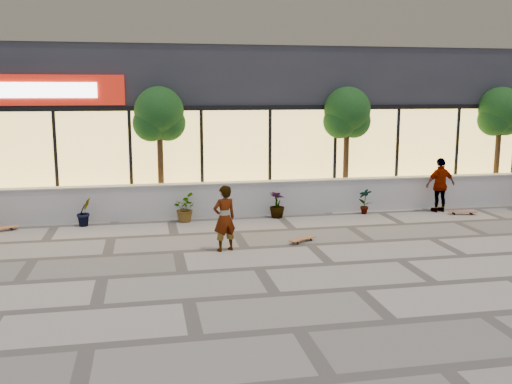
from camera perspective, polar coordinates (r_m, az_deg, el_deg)
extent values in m
plane|color=#A49B8E|center=(11.35, 10.14, -9.51)|extent=(80.00, 80.00, 0.00)
cube|color=beige|center=(17.71, 2.04, -0.59)|extent=(22.00, 0.35, 1.00)
cube|color=#B2AFA8|center=(17.62, 2.05, 1.07)|extent=(22.00, 0.42, 0.04)
cube|color=#27282D|center=(22.80, -1.09, 11.26)|extent=(24.00, 9.00, 8.50)
cube|color=#F5C862|center=(18.47, 1.37, 3.62)|extent=(23.04, 0.05, 3.00)
cube|color=black|center=(18.34, 1.41, 8.43)|extent=(23.04, 0.08, 0.15)
cube|color=#AE180C|center=(18.14, -21.03, 9.49)|extent=(5.00, 0.10, 0.90)
cube|color=white|center=(18.07, -21.07, 9.49)|extent=(3.40, 0.06, 0.45)
cube|color=brown|center=(18.49, 1.43, 16.98)|extent=(21.60, 0.05, 1.60)
imported|color=#163511|center=(16.83, -16.79, -1.91)|extent=(0.57, 0.57, 0.81)
imported|color=#163511|center=(16.77, -7.24, -1.60)|extent=(0.68, 0.77, 0.81)
imported|color=#163511|center=(17.18, 2.12, -1.25)|extent=(0.64, 0.64, 0.81)
imported|color=#163511|center=(18.01, 10.83, -0.89)|extent=(0.46, 0.35, 0.81)
cylinder|color=#412F17|center=(17.78, -9.53, 2.97)|extent=(0.18, 0.18, 3.24)
sphere|color=#163511|center=(17.66, -9.67, 7.96)|extent=(1.50, 1.50, 1.50)
sphere|color=#163511|center=(17.63, -10.45, 6.76)|extent=(1.10, 1.10, 1.10)
sphere|color=#163511|center=(17.74, -8.83, 6.83)|extent=(1.10, 1.10, 1.10)
cylinder|color=#412F17|center=(18.91, 8.99, 3.40)|extent=(0.18, 0.18, 3.24)
sphere|color=#163511|center=(18.80, 9.12, 8.10)|extent=(1.50, 1.50, 1.50)
sphere|color=#163511|center=(18.68, 8.41, 7.00)|extent=(1.10, 1.10, 1.10)
sphere|color=#163511|center=(18.95, 9.75, 7.00)|extent=(1.10, 1.10, 1.10)
cylinder|color=#412F17|center=(21.42, 22.98, 3.50)|extent=(0.18, 0.18, 3.24)
sphere|color=#163511|center=(21.32, 23.27, 7.63)|extent=(1.50, 1.50, 1.50)
sphere|color=#163511|center=(21.15, 22.71, 6.68)|extent=(1.10, 1.10, 1.10)
sphere|color=#163511|center=(21.52, 23.68, 6.66)|extent=(1.10, 1.10, 1.10)
imported|color=silver|center=(13.55, -3.18, -2.65)|extent=(0.67, 0.55, 1.59)
imported|color=silver|center=(18.84, 17.96, 0.67)|extent=(1.04, 0.52, 1.72)
cube|color=#965231|center=(14.50, 4.65, -4.68)|extent=(0.80, 0.62, 0.02)
cylinder|color=black|center=(14.75, 5.09, -4.67)|extent=(0.07, 0.06, 0.06)
cylinder|color=black|center=(14.66, 5.52, -4.78)|extent=(0.07, 0.06, 0.06)
cylinder|color=black|center=(14.39, 3.75, -5.03)|extent=(0.07, 0.06, 0.06)
cylinder|color=black|center=(14.29, 4.19, -5.14)|extent=(0.07, 0.06, 0.06)
cube|color=orange|center=(17.02, -24.14, -3.31)|extent=(0.88, 0.57, 0.02)
cylinder|color=black|center=(17.16, -23.31, -3.36)|extent=(0.07, 0.06, 0.06)
cylinder|color=black|center=(17.01, -23.19, -3.47)|extent=(0.07, 0.06, 0.06)
cube|color=brown|center=(18.77, 19.95, -1.85)|extent=(0.89, 0.43, 0.02)
cylinder|color=black|center=(18.94, 20.65, -1.99)|extent=(0.07, 0.05, 0.06)
cylinder|color=black|center=(18.79, 20.78, -2.09)|extent=(0.07, 0.05, 0.06)
cylinder|color=black|center=(18.78, 19.10, -1.99)|extent=(0.07, 0.05, 0.06)
cylinder|color=black|center=(18.64, 19.22, -2.08)|extent=(0.07, 0.05, 0.06)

